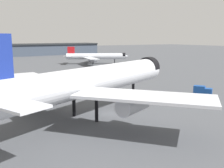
% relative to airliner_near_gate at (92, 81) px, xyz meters
% --- Properties ---
extents(ground, '(900.00, 900.00, 0.00)m').
position_rel_airliner_near_gate_xyz_m(ground, '(3.95, -0.45, -8.08)').
color(ground, '#4C4F54').
extents(airliner_near_gate, '(60.00, 53.54, 18.33)m').
position_rel_airliner_near_gate_xyz_m(airliner_near_gate, '(0.00, 0.00, 0.00)').
color(airliner_near_gate, silver).
rests_on(airliner_near_gate, ground).
extents(airliner_far_taxiway, '(40.70, 36.65, 11.61)m').
position_rel_airliner_near_gate_xyz_m(airliner_far_taxiway, '(54.97, 103.96, -2.97)').
color(airliner_far_taxiway, silver).
rests_on(airliner_far_taxiway, ground).
extents(service_truck_front, '(4.92, 5.87, 3.00)m').
position_rel_airliner_near_gate_xyz_m(service_truck_front, '(38.65, 1.39, -6.49)').
color(service_truck_front, black).
rests_on(service_truck_front, ground).
extents(traffic_cone_near_nose, '(0.46, 0.46, 0.58)m').
position_rel_airliner_near_gate_xyz_m(traffic_cone_near_nose, '(0.11, 35.68, -7.79)').
color(traffic_cone_near_nose, '#F2600C').
rests_on(traffic_cone_near_nose, ground).
extents(traffic_cone_wingtip, '(0.55, 0.55, 0.69)m').
position_rel_airliner_near_gate_xyz_m(traffic_cone_wingtip, '(-4.79, 34.85, -7.73)').
color(traffic_cone_wingtip, '#F2600C').
rests_on(traffic_cone_wingtip, ground).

